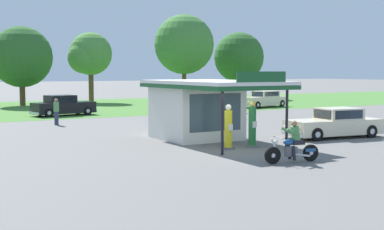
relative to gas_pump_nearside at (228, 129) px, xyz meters
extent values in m
plane|color=slate|center=(-0.09, -0.35, -0.91)|extent=(300.00, 300.00, 0.00)
cube|color=#477A33|center=(-0.09, 29.65, -0.90)|extent=(120.00, 24.00, 0.01)
cube|color=silver|center=(0.65, 3.90, 0.50)|extent=(3.58, 3.70, 2.81)
cube|color=#384C56|center=(0.65, 2.06, 0.55)|extent=(2.87, 0.05, 1.80)
cube|color=silver|center=(0.65, 2.24, 1.98)|extent=(4.28, 7.52, 0.16)
cube|color=#195128|center=(0.65, 2.24, 1.80)|extent=(4.28, 7.52, 0.18)
cube|color=#195128|center=(0.65, -1.49, 2.28)|extent=(2.51, 0.08, 0.44)
cylinder|color=black|center=(2.34, -1.12, 0.50)|extent=(0.12, 0.12, 2.81)
cylinder|color=black|center=(-1.04, -1.12, 0.50)|extent=(0.12, 0.12, 2.81)
cube|color=slate|center=(0.00, 0.00, -0.86)|extent=(0.44, 0.44, 0.10)
cylinder|color=yellow|center=(0.00, 0.00, 0.00)|extent=(0.34, 0.34, 1.61)
cube|color=white|center=(0.00, -0.18, 0.08)|extent=(0.22, 0.02, 0.28)
sphere|color=white|center=(0.00, 0.00, 0.94)|extent=(0.26, 0.26, 0.26)
cube|color=slate|center=(1.30, 0.00, -0.86)|extent=(0.44, 0.44, 0.10)
cylinder|color=#1E6B33|center=(1.30, 0.00, 0.05)|extent=(0.34, 0.34, 1.72)
cube|color=white|center=(1.30, -0.18, 0.14)|extent=(0.22, 0.02, 0.28)
sphere|color=#EACC4C|center=(1.30, 0.00, 1.05)|extent=(0.26, 0.26, 0.26)
cylinder|color=black|center=(-0.61, -3.87, -0.59)|extent=(0.65, 0.19, 0.64)
cylinder|color=silver|center=(-0.61, -3.87, -0.59)|extent=(0.18, 0.14, 0.16)
cylinder|color=black|center=(1.02, -4.11, -0.59)|extent=(0.65, 0.19, 0.64)
cylinder|color=silver|center=(1.02, -4.11, -0.59)|extent=(0.18, 0.14, 0.16)
ellipsoid|color=#1E4C8C|center=(0.10, -3.97, -0.13)|extent=(0.59, 0.32, 0.24)
cube|color=#59595E|center=(0.15, -3.98, -0.49)|extent=(0.47, 0.30, 0.36)
cube|color=black|center=(0.45, -4.02, -0.19)|extent=(0.51, 0.33, 0.10)
cylinder|color=silver|center=(-0.52, -3.88, -0.31)|extent=(0.38, 0.12, 0.71)
cylinder|color=silver|center=(-0.40, -3.90, 0.07)|extent=(0.14, 0.70, 0.04)
sphere|color=silver|center=(-0.50, -3.89, -0.09)|extent=(0.16, 0.16, 0.16)
cube|color=#1E4C8C|center=(0.97, -4.10, -0.47)|extent=(0.46, 0.24, 0.12)
cylinder|color=silver|center=(0.53, -4.18, -0.63)|extent=(0.71, 0.18, 0.18)
cube|color=black|center=(0.38, -4.01, -0.13)|extent=(0.44, 0.39, 0.14)
cylinder|color=black|center=(0.16, -4.14, -0.53)|extent=(0.15, 0.25, 0.56)
cylinder|color=black|center=(0.21, -3.83, -0.53)|extent=(0.15, 0.25, 0.56)
cylinder|color=#4C8C4C|center=(0.34, -4.01, 0.19)|extent=(0.45, 0.38, 0.60)
sphere|color=#9E704C|center=(0.28, -4.00, 0.56)|extent=(0.22, 0.22, 0.22)
cylinder|color=#4C8C4C|center=(0.07, -4.17, 0.27)|extent=(0.54, 0.17, 0.31)
cylinder|color=#4C8C4C|center=(0.13, -3.77, 0.27)|extent=(0.54, 0.17, 0.31)
cube|color=beige|center=(7.04, 0.78, -0.35)|extent=(5.18, 2.40, 0.76)
cube|color=beige|center=(7.35, 0.75, 0.32)|extent=(2.22, 1.86, 0.58)
cube|color=#283847|center=(6.35, 0.86, 0.32)|extent=(0.20, 1.45, 0.46)
cube|color=#283847|center=(7.26, -0.05, 0.32)|extent=(1.74, 0.22, 0.44)
cube|color=#283847|center=(7.44, 1.55, 0.32)|extent=(1.74, 0.22, 0.44)
cube|color=silver|center=(4.52, 1.06, -0.61)|extent=(0.31, 1.77, 0.18)
cube|color=silver|center=(9.56, 0.51, -0.61)|extent=(0.31, 1.77, 0.18)
sphere|color=white|center=(4.45, 0.47, -0.31)|extent=(0.18, 0.18, 0.18)
sphere|color=white|center=(4.58, 1.65, -0.31)|extent=(0.18, 0.18, 0.18)
cylinder|color=black|center=(5.25, 0.10, -0.58)|extent=(0.68, 0.27, 0.66)
cylinder|color=silver|center=(5.25, 0.10, -0.58)|extent=(0.32, 0.25, 0.30)
cylinder|color=black|center=(5.44, 1.84, -0.58)|extent=(0.68, 0.27, 0.66)
cylinder|color=silver|center=(5.44, 1.84, -0.58)|extent=(0.32, 0.25, 0.30)
cylinder|color=black|center=(8.64, -0.27, -0.58)|extent=(0.68, 0.27, 0.66)
cylinder|color=silver|center=(8.64, -0.27, -0.58)|extent=(0.32, 0.25, 0.30)
cylinder|color=black|center=(8.83, 1.47, -0.58)|extent=(0.68, 0.27, 0.66)
cylinder|color=silver|center=(8.83, 1.47, -0.58)|extent=(0.32, 0.25, 0.30)
cube|color=black|center=(-1.13, 21.00, -0.30)|extent=(4.90, 2.50, 0.85)
cube|color=black|center=(-1.38, 20.96, 0.39)|extent=(2.31, 1.87, 0.54)
cube|color=#283847|center=(-0.37, 21.12, 0.39)|extent=(0.26, 1.36, 0.43)
cube|color=#283847|center=(-1.51, 21.71, 0.39)|extent=(1.76, 0.32, 0.41)
cube|color=#283847|center=(-1.26, 20.21, 0.39)|extent=(1.76, 0.32, 0.41)
cube|color=silver|center=(1.21, 21.38, -0.61)|extent=(0.39, 1.67, 0.18)
cube|color=silver|center=(-3.46, 20.61, -0.61)|extent=(0.39, 1.67, 0.18)
sphere|color=white|center=(1.13, 21.94, -0.26)|extent=(0.18, 0.18, 0.18)
sphere|color=white|center=(1.31, 20.83, -0.26)|extent=(0.18, 0.18, 0.18)
cylinder|color=black|center=(0.31, 22.07, -0.58)|extent=(0.68, 0.30, 0.66)
cylinder|color=silver|center=(0.31, 22.07, -0.58)|extent=(0.33, 0.27, 0.30)
cylinder|color=black|center=(0.58, 20.45, -0.58)|extent=(0.68, 0.30, 0.66)
cylinder|color=silver|center=(0.58, 20.45, -0.58)|extent=(0.33, 0.27, 0.30)
cylinder|color=black|center=(-2.83, 21.55, -0.58)|extent=(0.68, 0.30, 0.66)
cylinder|color=silver|center=(-2.83, 21.55, -0.58)|extent=(0.33, 0.27, 0.30)
cylinder|color=black|center=(-2.56, 19.93, -0.58)|extent=(0.68, 0.30, 0.66)
cylinder|color=silver|center=(-2.56, 19.93, -0.58)|extent=(0.33, 0.27, 0.30)
cube|color=#993819|center=(9.61, 20.61, -0.34)|extent=(4.72, 2.14, 0.77)
cube|color=#993819|center=(9.98, 20.63, 0.32)|extent=(2.06, 1.77, 0.55)
cube|color=#283847|center=(9.01, 20.57, 0.32)|extent=(0.12, 1.47, 0.44)
cube|color=#283847|center=(10.02, 19.81, 0.32)|extent=(1.68, 0.12, 0.41)
cube|color=#283847|center=(9.93, 21.44, 0.32)|extent=(1.68, 0.12, 0.41)
cube|color=silver|center=(7.27, 20.48, -0.61)|extent=(0.22, 1.80, 0.18)
cube|color=silver|center=(11.95, 20.74, -0.61)|extent=(0.22, 1.80, 0.18)
sphere|color=white|center=(7.30, 19.88, -0.30)|extent=(0.18, 0.18, 0.18)
sphere|color=white|center=(7.23, 21.08, -0.30)|extent=(0.18, 0.18, 0.18)
cylinder|color=black|center=(8.09, 19.64, -0.58)|extent=(0.67, 0.24, 0.66)
cylinder|color=silver|center=(8.09, 19.64, -0.58)|extent=(0.31, 0.24, 0.30)
cylinder|color=black|center=(7.99, 21.40, -0.58)|extent=(0.67, 0.24, 0.66)
cylinder|color=silver|center=(7.99, 21.40, -0.58)|extent=(0.31, 0.24, 0.30)
cylinder|color=black|center=(11.23, 19.81, -0.58)|extent=(0.67, 0.24, 0.66)
cylinder|color=silver|center=(11.23, 19.81, -0.58)|extent=(0.31, 0.24, 0.30)
cylinder|color=black|center=(11.13, 21.58, -0.58)|extent=(0.67, 0.24, 0.66)
cylinder|color=silver|center=(11.13, 21.58, -0.58)|extent=(0.31, 0.24, 0.30)
cube|color=beige|center=(17.87, 20.82, -0.32)|extent=(5.35, 2.76, 0.82)
cube|color=beige|center=(18.21, 20.89, 0.36)|extent=(2.59, 2.00, 0.53)
cube|color=#283847|center=(17.09, 20.66, 0.36)|extent=(0.31, 1.38, 0.43)
cube|color=#283847|center=(18.36, 20.13, 0.36)|extent=(1.94, 0.42, 0.41)
cube|color=#283847|center=(18.06, 21.65, 0.36)|extent=(1.94, 0.42, 0.41)
cube|color=silver|center=(15.34, 20.31, -0.61)|extent=(0.45, 1.69, 0.18)
cube|color=silver|center=(20.40, 21.33, -0.61)|extent=(0.45, 1.69, 0.18)
sphere|color=white|center=(15.44, 19.75, -0.28)|extent=(0.18, 0.18, 0.18)
sphere|color=white|center=(15.22, 20.87, -0.28)|extent=(0.18, 0.18, 0.18)
cylinder|color=black|center=(16.33, 19.66, -0.58)|extent=(0.69, 0.33, 0.66)
cylinder|color=silver|center=(16.33, 19.66, -0.58)|extent=(0.33, 0.27, 0.30)
cylinder|color=black|center=(16.00, 21.30, -0.58)|extent=(0.69, 0.33, 0.66)
cylinder|color=silver|center=(16.00, 21.30, -0.58)|extent=(0.33, 0.27, 0.30)
cylinder|color=black|center=(19.73, 20.34, -0.58)|extent=(0.69, 0.33, 0.66)
cylinder|color=silver|center=(19.73, 20.34, -0.58)|extent=(0.33, 0.27, 0.30)
cylinder|color=black|center=(19.40, 21.98, -0.58)|extent=(0.69, 0.33, 0.66)
cylinder|color=silver|center=(19.40, 21.98, -0.58)|extent=(0.33, 0.27, 0.30)
cylinder|color=#2D3351|center=(-3.59, 14.19, -0.48)|extent=(0.26, 0.26, 0.85)
cylinder|color=#4C8C4C|center=(-3.59, 14.19, 0.24)|extent=(0.34, 0.34, 0.60)
sphere|color=#9E704C|center=(-3.59, 14.19, 0.66)|extent=(0.23, 0.23, 0.23)
cylinder|color=#2D3351|center=(8.94, 12.55, -0.50)|extent=(0.26, 0.26, 0.81)
cylinder|color=black|center=(8.94, 12.55, 0.19)|extent=(0.34, 0.34, 0.57)
sphere|color=brown|center=(8.94, 12.55, 0.59)|extent=(0.22, 0.22, 0.22)
cylinder|color=#2D3351|center=(12.12, 16.02, -0.50)|extent=(0.26, 0.26, 0.82)
cylinder|color=black|center=(12.12, 16.02, 0.20)|extent=(0.34, 0.34, 0.58)
sphere|color=brown|center=(12.12, 16.02, 0.60)|extent=(0.22, 0.22, 0.22)
cylinder|color=brown|center=(25.30, 35.48, 0.48)|extent=(0.40, 0.40, 2.76)
sphere|color=#2D6028|center=(25.30, 35.48, 4.19)|extent=(6.20, 6.20, 6.20)
sphere|color=#2D6028|center=(24.98, 34.96, 3.56)|extent=(3.30, 3.30, 3.30)
cylinder|color=brown|center=(-1.29, 34.39, 0.37)|extent=(0.55, 0.55, 2.54)
sphere|color=#2D6028|center=(-1.29, 34.39, 3.88)|extent=(5.97, 5.97, 5.97)
sphere|color=#2D6028|center=(-0.60, 33.93, 3.28)|extent=(3.33, 3.33, 3.33)
cylinder|color=brown|center=(16.51, 33.70, 1.03)|extent=(0.49, 0.49, 3.87)
sphere|color=#427F38|center=(16.51, 33.70, 5.49)|extent=(6.75, 6.75, 6.75)
cylinder|color=brown|center=(6.43, 36.35, 0.86)|extent=(0.54, 0.54, 3.53)
sphere|color=#4C893D|center=(6.43, 36.35, 4.36)|extent=(4.62, 4.62, 4.62)
sphere|color=#4C893D|center=(5.46, 35.92, 3.90)|extent=(3.33, 3.33, 3.33)
camera|label=1|loc=(-12.89, -19.24, 2.54)|focal=49.84mm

